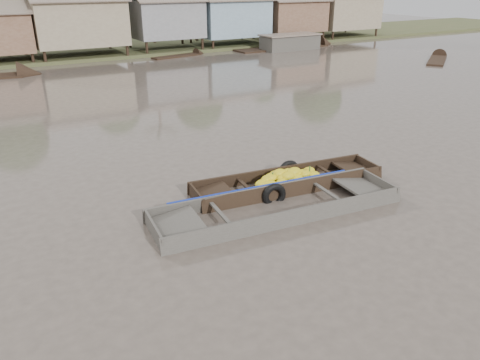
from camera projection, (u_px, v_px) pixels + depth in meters
ground at (259, 227)px, 11.48m from camera, size 120.00×120.00×0.00m
riverbank at (76, 14)px, 36.94m from camera, size 120.00×12.47×10.22m
banana_boat at (286, 182)px, 13.62m from camera, size 5.88×2.05×0.78m
viewer_boat at (277, 210)px, 12.24m from camera, size 6.85×2.44×0.54m
distant_boats at (227, 54)px, 36.64m from camera, size 46.79×14.27×1.38m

